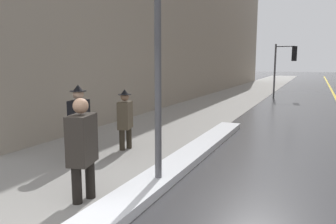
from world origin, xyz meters
The scene contains 8 objects.
sidewalk_slab centered at (-2.00, 15.00, 0.01)m, with size 4.00×80.00×0.01m.
snow_bank_curb centered at (0.19, 3.88, 0.08)m, with size 0.65×8.23×0.16m.
building_facade_left centered at (-7.00, 20.00, 6.54)m, with size 6.00×36.00×13.08m.
lamp_post centered at (0.27, 2.09, 2.57)m, with size 0.28×0.28×4.22m.
traffic_light_near centered at (1.09, 18.70, 2.41)m, with size 1.31×0.32×3.35m.
pedestrian_with_shoulder_bag centered at (-0.54, 1.01, 0.93)m, with size 0.44×0.78×1.68m.
pedestrian_in_glasses centered at (-2.02, 2.75, 0.95)m, with size 0.44×0.59×1.73m.
pedestrian_trailing centered at (-1.58, 3.98, 0.85)m, with size 0.39×0.53×1.55m.
Camera 1 is at (2.75, -3.02, 2.22)m, focal length 35.00 mm.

